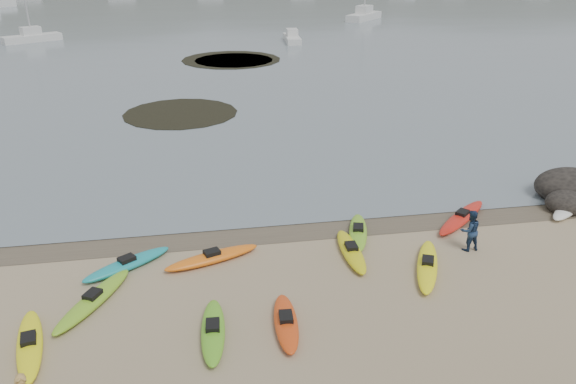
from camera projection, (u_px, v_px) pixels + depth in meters
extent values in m
plane|color=tan|center=(288.00, 226.00, 22.86)|extent=(600.00, 600.00, 0.00)
plane|color=brown|center=(289.00, 229.00, 22.59)|extent=(60.00, 60.00, 0.00)
ellipsoid|color=#E14613|center=(286.00, 323.00, 16.72)|extent=(0.90, 2.95, 0.34)
ellipsoid|color=orange|center=(212.00, 257.00, 20.20)|extent=(3.62, 1.87, 0.34)
ellipsoid|color=#66BD25|center=(213.00, 331.00, 16.36)|extent=(0.88, 3.19, 0.34)
ellipsoid|color=red|center=(462.00, 217.00, 23.18)|extent=(3.50, 3.20, 0.34)
ellipsoid|color=#82C226|center=(93.00, 300.00, 17.79)|extent=(2.43, 3.69, 0.34)
ellipsoid|color=#81C828|center=(358.00, 232.00, 21.96)|extent=(1.55, 3.24, 0.34)
ellipsoid|color=white|center=(568.00, 209.00, 23.92)|extent=(2.77, 2.35, 0.34)
ellipsoid|color=teal|center=(127.00, 264.00, 19.79)|extent=(3.19, 2.50, 0.34)
ellipsoid|color=#FFF915|center=(427.00, 266.00, 19.68)|extent=(2.14, 3.67, 0.34)
ellipsoid|color=#FDFA15|center=(30.00, 345.00, 15.81)|extent=(1.40, 3.51, 0.34)
ellipsoid|color=yellow|center=(351.00, 251.00, 20.61)|extent=(0.75, 3.26, 0.34)
imported|color=navy|center=(470.00, 230.00, 20.75)|extent=(0.83, 0.67, 1.61)
ellipsoid|color=black|center=(568.00, 192.00, 25.41)|extent=(3.17, 2.46, 1.58)
ellipsoid|color=black|center=(565.00, 207.00, 24.11)|extent=(1.76, 1.58, 1.06)
cylinder|color=black|center=(181.00, 113.00, 37.88)|extent=(7.67, 7.67, 0.04)
cylinder|color=black|center=(231.00, 60.00, 55.45)|extent=(9.76, 9.76, 0.04)
cylinder|color=black|center=(234.00, 60.00, 55.12)|extent=(7.71, 7.71, 0.04)
cube|color=silver|center=(32.00, 38.00, 65.49)|extent=(6.53, 4.99, 0.92)
cube|color=silver|center=(292.00, 39.00, 65.46)|extent=(1.94, 5.75, 0.79)
cube|color=silver|center=(364.00, 16.00, 84.43)|extent=(6.98, 7.47, 1.12)
ellipsoid|color=#384235|center=(70.00, 32.00, 198.91)|extent=(220.00, 120.00, 80.00)
ellipsoid|color=#384235|center=(294.00, 21.00, 205.69)|extent=(200.00, 110.00, 68.00)
ellipsoid|color=#384235|center=(495.00, 18.00, 228.59)|extent=(230.00, 130.00, 76.00)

